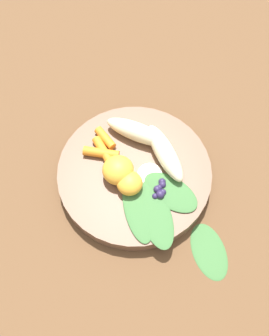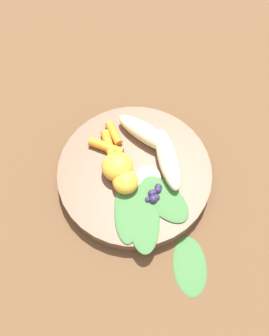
% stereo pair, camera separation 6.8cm
% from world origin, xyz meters
% --- Properties ---
extents(ground_plane, '(2.40, 2.40, 0.00)m').
position_xyz_m(ground_plane, '(0.00, 0.00, 0.00)').
color(ground_plane, brown).
extents(bowl, '(0.27, 0.27, 0.03)m').
position_xyz_m(bowl, '(0.00, 0.00, 0.01)').
color(bowl, brown).
rests_on(bowl, ground_plane).
extents(banana_peeled_left, '(0.11, 0.10, 0.03)m').
position_xyz_m(banana_peeled_left, '(0.03, 0.06, 0.05)').
color(banana_peeled_left, beige).
rests_on(banana_peeled_left, bowl).
extents(banana_peeled_right, '(0.05, 0.12, 0.03)m').
position_xyz_m(banana_peeled_right, '(0.06, 0.01, 0.05)').
color(banana_peeled_right, beige).
rests_on(banana_peeled_right, bowl).
extents(orange_segment_near, '(0.04, 0.04, 0.03)m').
position_xyz_m(orange_segment_near, '(-0.02, -0.03, 0.05)').
color(orange_segment_near, '#F4A833').
rests_on(orange_segment_near, bowl).
extents(orange_segment_far, '(0.05, 0.05, 0.04)m').
position_xyz_m(orange_segment_far, '(-0.03, -0.00, 0.05)').
color(orange_segment_far, '#F4A833').
rests_on(orange_segment_far, bowl).
extents(carrot_front, '(0.03, 0.05, 0.01)m').
position_xyz_m(carrot_front, '(-0.03, 0.07, 0.04)').
color(carrot_front, orange).
rests_on(carrot_front, bowl).
extents(carrot_mid_left, '(0.03, 0.05, 0.02)m').
position_xyz_m(carrot_mid_left, '(-0.04, 0.05, 0.04)').
color(carrot_mid_left, orange).
rests_on(carrot_mid_left, bowl).
extents(carrot_mid_right, '(0.06, 0.04, 0.02)m').
position_xyz_m(carrot_mid_right, '(-0.05, 0.05, 0.04)').
color(carrot_mid_right, orange).
rests_on(carrot_mid_right, bowl).
extents(blueberry_pile, '(0.03, 0.03, 0.01)m').
position_xyz_m(blueberry_pile, '(0.03, -0.05, 0.04)').
color(blueberry_pile, '#2D234C').
rests_on(blueberry_pile, bowl).
extents(coconut_shred_patch, '(0.04, 0.04, 0.00)m').
position_xyz_m(coconut_shred_patch, '(0.02, -0.02, 0.03)').
color(coconut_shred_patch, white).
rests_on(coconut_shred_patch, bowl).
extents(kale_leaf_left, '(0.05, 0.12, 0.01)m').
position_xyz_m(kale_leaf_left, '(-0.02, -0.07, 0.03)').
color(kale_leaf_left, '#3D7038').
rests_on(kale_leaf_left, bowl).
extents(kale_leaf_right, '(0.06, 0.13, 0.01)m').
position_xyz_m(kale_leaf_right, '(0.01, -0.09, 0.03)').
color(kale_leaf_right, '#3D7038').
rests_on(kale_leaf_right, bowl).
extents(kale_leaf_rear, '(0.11, 0.11, 0.01)m').
position_xyz_m(kale_leaf_rear, '(0.04, -0.06, 0.03)').
color(kale_leaf_rear, '#3D7038').
rests_on(kale_leaf_rear, bowl).
extents(kale_leaf_stray, '(0.06, 0.10, 0.01)m').
position_xyz_m(kale_leaf_stray, '(0.08, -0.16, 0.00)').
color(kale_leaf_stray, '#3D7038').
rests_on(kale_leaf_stray, ground_plane).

